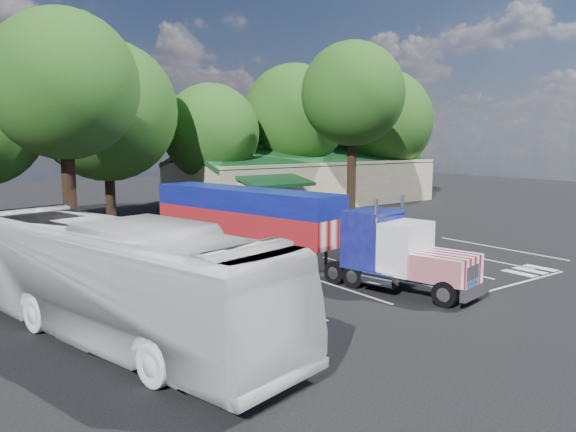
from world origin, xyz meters
TOP-DOWN VIEW (x-y plane):
  - ground at (0.00, 0.00)m, footprint 120.00×120.00m
  - event_hall at (13.74, 17.81)m, footprint 24.20×14.12m
  - tree_row_c at (-5.00, 16.20)m, footprint 10.00×10.00m
  - tree_row_d at (4.00, 17.50)m, footprint 8.00×8.00m
  - tree_row_e at (13.00, 18.00)m, footprint 9.60×9.60m
  - tree_row_f at (23.00, 16.80)m, footprint 10.40×10.40m
  - tree_near_left at (-10.50, 6.00)m, footprint 7.60×7.60m
  - tree_near_right at (11.50, 8.50)m, footprint 8.00×8.00m
  - semi_truck at (-2.95, -2.22)m, footprint 6.14×18.19m
  - woman at (1.60, -4.82)m, footprint 0.50×0.69m
  - bicycle at (2.39, 1.17)m, footprint 0.88×1.85m
  - tour_bus at (-12.70, -7.55)m, footprint 6.34×13.96m
  - silver_sedan at (5.00, 10.50)m, footprint 4.69×3.09m

SIDE VIEW (x-z plane):
  - ground at x=0.00m, z-range 0.00..0.00m
  - bicycle at x=2.39m, z-range 0.00..0.93m
  - silver_sedan at x=5.00m, z-range 0.00..1.46m
  - woman at x=1.60m, z-range 0.00..1.73m
  - tour_bus at x=-12.70m, z-range 0.00..3.79m
  - semi_truck at x=-2.95m, z-range 0.25..4.05m
  - event_hall at x=13.74m, z-range -0.56..4.99m
  - tree_row_d at x=4.00m, z-range 1.28..11.88m
  - tree_row_f at x=23.00m, z-range 1.29..14.29m
  - tree_row_c at x=-5.00m, z-range 1.51..14.56m
  - tree_row_e at x=13.00m, z-range 1.64..14.54m
  - tree_near_left at x=-10.50m, z-range 2.49..15.14m
  - tree_near_right at x=11.50m, z-range 2.71..16.21m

